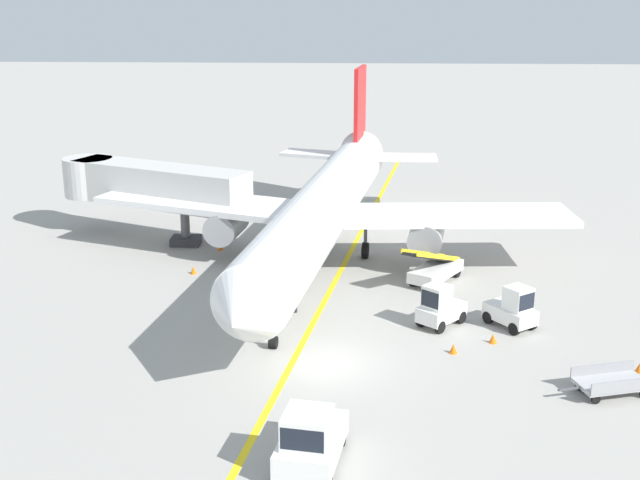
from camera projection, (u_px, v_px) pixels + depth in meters
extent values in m
plane|color=#9E9B93|center=(326.00, 364.00, 34.95)|extent=(300.00, 300.00, 0.00)
cube|color=yellow|center=(315.00, 319.00, 39.76)|extent=(12.05, 79.18, 0.01)
cylinder|color=white|center=(322.00, 208.00, 46.32)|extent=(7.67, 30.16, 3.30)
cone|color=white|center=(241.00, 315.00, 31.12)|extent=(3.55, 2.85, 3.23)
cone|color=white|center=(364.00, 149.00, 61.59)|extent=(3.51, 3.23, 3.14)
cube|color=white|center=(457.00, 215.00, 46.46)|extent=(13.25, 5.20, 0.36)
cylinder|color=gray|center=(426.00, 235.00, 46.11)|extent=(2.35, 3.44, 1.90)
cube|color=white|center=(205.00, 202.00, 49.23)|extent=(13.72, 8.66, 0.36)
cylinder|color=gray|center=(227.00, 224.00, 48.28)|extent=(2.35, 3.44, 1.90)
cube|color=red|center=(360.00, 104.00, 58.27)|extent=(0.86, 4.00, 5.20)
cube|color=white|center=(400.00, 157.00, 58.41)|extent=(5.22, 2.24, 0.24)
cube|color=white|center=(318.00, 154.00, 59.52)|extent=(5.61, 3.58, 0.24)
cylinder|color=#4C4C51|center=(273.00, 315.00, 36.08)|extent=(0.20, 0.20, 3.12)
cylinder|color=black|center=(273.00, 342.00, 36.45)|extent=(0.43, 0.61, 0.56)
cylinder|color=#4C4C51|center=(366.00, 233.00, 48.34)|extent=(0.20, 0.20, 3.12)
cylinder|color=black|center=(365.00, 250.00, 48.66)|extent=(0.49, 1.00, 0.96)
cylinder|color=#4C4C51|center=(293.00, 229.00, 49.15)|extent=(0.20, 0.20, 3.12)
cylinder|color=black|center=(293.00, 246.00, 49.47)|extent=(0.49, 1.00, 0.96)
cube|color=black|center=(255.00, 289.00, 32.89)|extent=(2.92, 1.40, 0.60)
cube|color=beige|center=(160.00, 186.00, 51.09)|extent=(12.03, 7.20, 2.50)
cylinder|color=beige|center=(89.00, 177.00, 53.51)|extent=(3.20, 3.20, 2.50)
cylinder|color=#59595B|center=(185.00, 226.00, 51.03)|extent=(0.56, 0.56, 2.35)
cube|color=#333338|center=(186.00, 241.00, 51.30)|extent=(1.80, 1.40, 0.50)
cube|color=silver|center=(312.00, 443.00, 27.52)|extent=(2.44, 3.85, 0.80)
cube|color=silver|center=(307.00, 428.00, 26.65)|extent=(1.76, 1.84, 1.10)
cube|color=black|center=(302.00, 440.00, 25.93)|extent=(1.42, 0.30, 0.77)
cylinder|color=black|center=(328.00, 478.00, 26.30)|extent=(0.31, 0.63, 0.60)
cylinder|color=black|center=(279.00, 472.00, 26.61)|extent=(0.31, 0.63, 0.60)
cylinder|color=black|center=(342.00, 437.00, 28.66)|extent=(0.31, 0.63, 0.60)
cylinder|color=black|center=(297.00, 433.00, 28.97)|extent=(0.31, 0.63, 0.60)
cube|color=silver|center=(510.00, 314.00, 38.70)|extent=(2.47, 2.70, 0.70)
cube|color=silver|center=(518.00, 298.00, 38.10)|extent=(1.48, 1.49, 1.10)
cube|color=black|center=(526.00, 302.00, 37.69)|extent=(0.83, 0.64, 0.77)
cylinder|color=black|center=(531.00, 324.00, 38.42)|extent=(0.53, 0.61, 0.60)
cylinder|color=black|center=(514.00, 329.00, 37.84)|extent=(0.53, 0.61, 0.60)
cylinder|color=black|center=(505.00, 312.00, 39.76)|extent=(0.53, 0.61, 0.60)
cylinder|color=black|center=(488.00, 317.00, 39.18)|extent=(0.53, 0.61, 0.60)
cube|color=silver|center=(441.00, 312.00, 38.89)|extent=(2.57, 2.66, 0.70)
cube|color=silver|center=(437.00, 296.00, 38.33)|extent=(1.49, 1.50, 1.10)
cube|color=black|center=(430.00, 299.00, 37.98)|extent=(0.78, 0.71, 0.77)
cylinder|color=black|center=(440.00, 327.00, 38.04)|extent=(0.56, 0.59, 0.60)
cylinder|color=black|center=(421.00, 321.00, 38.78)|extent=(0.56, 0.59, 0.60)
cylinder|color=black|center=(461.00, 317.00, 39.19)|extent=(0.56, 0.59, 0.60)
cylinder|color=black|center=(442.00, 311.00, 39.93)|extent=(0.56, 0.59, 0.60)
cube|color=silver|center=(436.00, 271.00, 44.70)|extent=(3.30, 4.01, 0.60)
cylinder|color=black|center=(435.00, 285.00, 43.39)|extent=(0.51, 0.62, 0.60)
cylinder|color=black|center=(413.00, 281.00, 44.09)|extent=(0.51, 0.62, 0.60)
cylinder|color=black|center=(457.00, 272.00, 45.47)|extent=(0.51, 0.62, 0.60)
cylinder|color=black|center=(436.00, 268.00, 46.17)|extent=(0.51, 0.62, 0.60)
cube|color=black|center=(431.00, 257.00, 43.95)|extent=(3.44, 4.70, 1.76)
cube|color=yellow|center=(439.00, 257.00, 43.67)|extent=(2.76, 4.28, 1.84)
cube|color=yellow|center=(424.00, 254.00, 44.16)|extent=(2.76, 4.28, 1.84)
cube|color=#A5A5A8|center=(612.00, 383.00, 32.29)|extent=(3.11, 2.21, 0.16)
cube|color=#4C4C51|center=(570.00, 389.00, 31.88)|extent=(0.89, 0.33, 0.08)
cylinder|color=#4C4C51|center=(559.00, 390.00, 31.79)|extent=(0.12, 0.12, 0.05)
cube|color=gray|center=(624.00, 386.00, 31.51)|extent=(2.71, 0.83, 0.50)
cube|color=gray|center=(602.00, 369.00, 32.91)|extent=(2.71, 0.83, 0.50)
cylinder|color=black|center=(596.00, 399.00, 31.57)|extent=(0.38, 0.21, 0.36)
cylinder|color=black|center=(579.00, 385.00, 32.69)|extent=(0.38, 0.21, 0.36)
cylinder|color=black|center=(626.00, 380.00, 33.15)|extent=(0.38, 0.21, 0.36)
cylinder|color=#26262D|center=(295.00, 304.00, 40.48)|extent=(0.24, 0.24, 0.85)
cube|color=yellow|center=(295.00, 291.00, 40.27)|extent=(0.36, 0.22, 0.56)
sphere|color=#9E7051|center=(295.00, 283.00, 40.16)|extent=(0.20, 0.20, 0.20)
sphere|color=yellow|center=(295.00, 282.00, 40.14)|extent=(0.24, 0.24, 0.24)
cone|color=orange|center=(453.00, 349.00, 35.94)|extent=(0.36, 0.36, 0.44)
cone|color=orange|center=(194.00, 270.00, 46.01)|extent=(0.36, 0.36, 0.44)
cone|color=orange|center=(639.00, 368.00, 34.13)|extent=(0.36, 0.36, 0.44)
cone|color=orange|center=(493.00, 338.00, 36.99)|extent=(0.36, 0.36, 0.44)
cone|color=orange|center=(220.00, 247.00, 50.23)|extent=(0.36, 0.36, 0.44)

